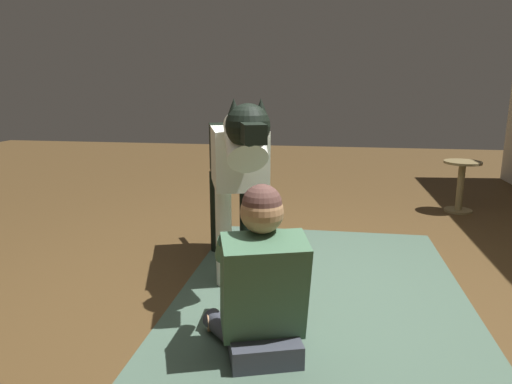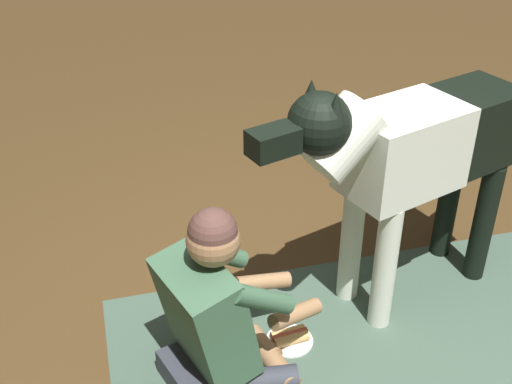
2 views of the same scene
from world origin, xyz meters
name	(u,v)px [view 2 (image 2 of 2)]	position (x,y,z in m)	size (l,w,h in m)	color
ground_plane	(350,360)	(0.00, 0.00, 0.00)	(14.96, 14.96, 0.00)	#4B351C
person_sitting_on_floor	(217,314)	(0.59, -0.06, 0.35)	(0.73, 0.60, 0.86)	#353942
large_dog	(411,154)	(-0.37, -0.37, 0.81)	(1.54, 0.64, 1.24)	silver
hot_dog_on_plate	(290,338)	(0.23, -0.18, 0.03)	(0.22, 0.22, 0.06)	white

